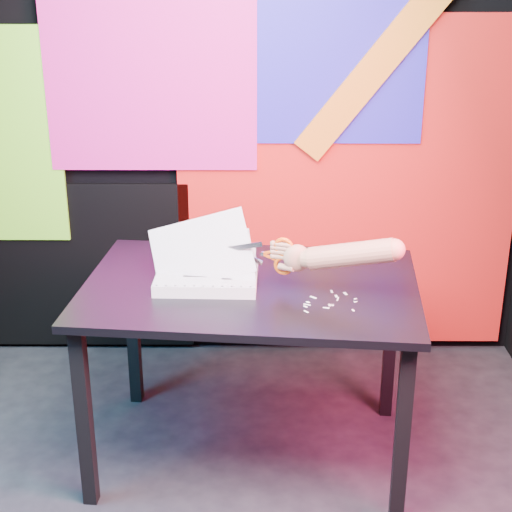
{
  "coord_description": "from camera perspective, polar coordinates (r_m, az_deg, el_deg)",
  "views": [
    {
      "loc": [
        0.24,
        -2.08,
        1.92
      ],
      "look_at": [
        0.23,
        0.56,
        0.87
      ],
      "focal_mm": 55.0,
      "sensor_mm": 36.0,
      "label": 1
    }
  ],
  "objects": [
    {
      "name": "hand_forearm",
      "position": [
        2.76,
        6.27,
        0.09
      ],
      "size": [
        0.45,
        0.2,
        0.17
      ],
      "rotation": [
        0.0,
        0.0,
        -0.34
      ],
      "color": "#A96E49",
      "rests_on": "work_table"
    },
    {
      "name": "printout_stack",
      "position": [
        2.91,
        -3.61,
        -1.5
      ],
      "size": [
        0.42,
        0.28,
        0.28
      ],
      "rotation": [
        0.0,
        0.0,
        -0.03
      ],
      "color": "silver",
      "rests_on": "work_table"
    },
    {
      "name": "room",
      "position": [
        2.17,
        -6.07,
        6.35
      ],
      "size": [
        3.01,
        3.01,
        2.71
      ],
      "color": "#29292C",
      "rests_on": "ground"
    },
    {
      "name": "scissors",
      "position": [
        2.83,
        1.67,
        0.02
      ],
      "size": [
        0.24,
        0.1,
        0.14
      ],
      "rotation": [
        0.0,
        0.0,
        -0.34
      ],
      "color": "#B7B7B7",
      "rests_on": "printout_stack"
    },
    {
      "name": "backdrop",
      "position": [
        3.68,
        -2.51,
        6.45
      ],
      "size": [
        2.88,
        0.05,
        2.08
      ],
      "color": "red",
      "rests_on": "ground"
    },
    {
      "name": "paper_clippings",
      "position": [
        2.78,
        5.29,
        -3.28
      ],
      "size": [
        0.2,
        0.19,
        0.0
      ],
      "color": "#E7ECCC",
      "rests_on": "work_table"
    },
    {
      "name": "work_table",
      "position": [
        2.94,
        -0.39,
        -3.59
      ],
      "size": [
        1.31,
        0.94,
        0.75
      ],
      "rotation": [
        0.0,
        0.0,
        -0.1
      ],
      "color": "black",
      "rests_on": "ground"
    }
  ]
}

